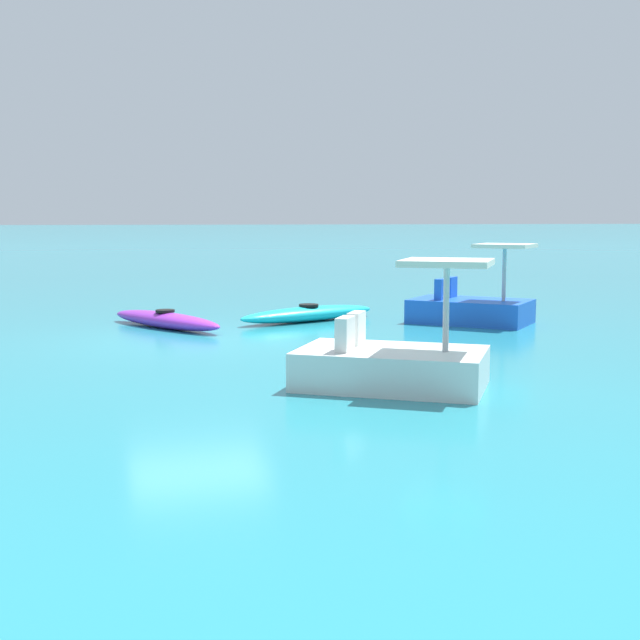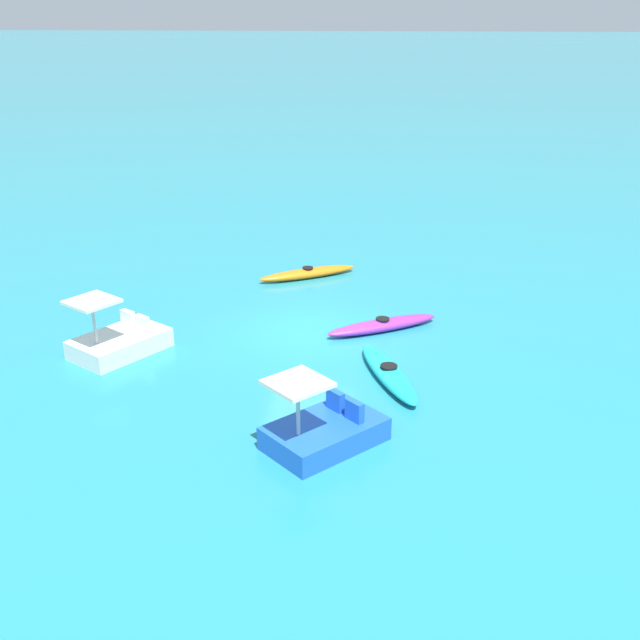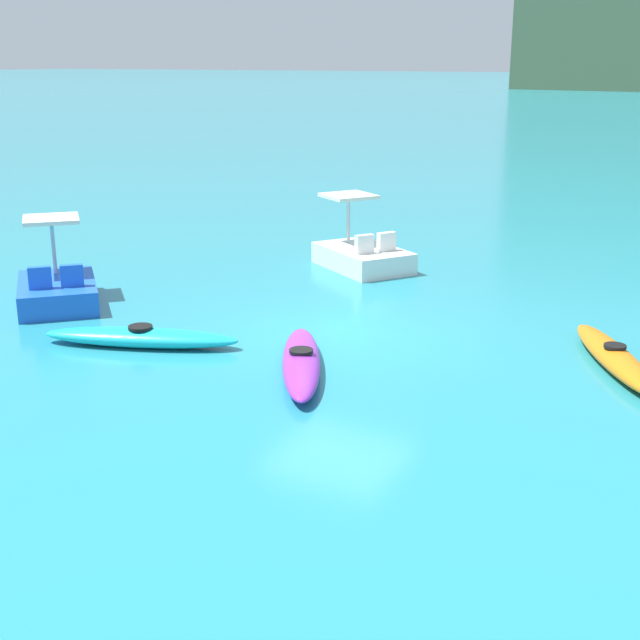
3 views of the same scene
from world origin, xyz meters
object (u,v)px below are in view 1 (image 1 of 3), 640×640
Objects in this scene: kayak_cyan at (309,314)px; pedal_boat_white at (393,362)px; pedal_boat_blue at (471,307)px; kayak_purple at (165,320)px.

kayak_cyan is 7.14m from pedal_boat_white.
pedal_boat_blue is at bearing -124.58° from pedal_boat_white.
kayak_cyan is at bearing -175.32° from kayak_purple.
kayak_purple is 7.21m from pedal_boat_white.
pedal_boat_blue is (-4.02, -5.84, 0.00)m from pedal_boat_white.
kayak_cyan is 1.25× the size of pedal_boat_blue.
pedal_boat_blue is at bearing 158.71° from kayak_cyan.
pedal_boat_blue reaches higher than kayak_purple.
kayak_cyan is 1.07× the size of kayak_purple.
kayak_cyan and kayak_purple have the same top height.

